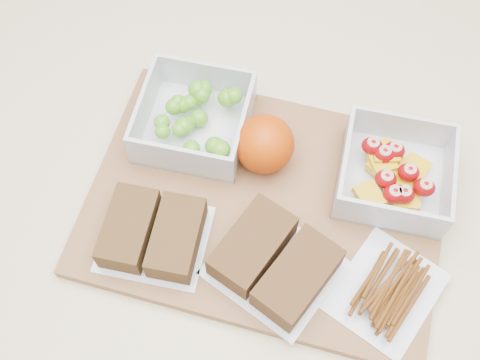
{
  "coord_description": "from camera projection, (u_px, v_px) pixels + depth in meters",
  "views": [
    {
      "loc": [
        0.06,
        -0.31,
        1.57
      ],
      "look_at": [
        -0.01,
        0.02,
        0.93
      ],
      "focal_mm": 45.0,
      "sensor_mm": 36.0,
      "label": 1
    }
  ],
  "objects": [
    {
      "name": "sandwich_bag_center",
      "position": [
        275.0,
        262.0,
        0.67
      ],
      "size": [
        0.17,
        0.16,
        0.04
      ],
      "color": "silver",
      "rests_on": "cutting_board"
    },
    {
      "name": "fruit_container",
      "position": [
        394.0,
        174.0,
        0.71
      ],
      "size": [
        0.13,
        0.13,
        0.05
      ],
      "color": "silver",
      "rests_on": "cutting_board"
    },
    {
      "name": "sandwich_bag_left",
      "position": [
        153.0,
        233.0,
        0.68
      ],
      "size": [
        0.12,
        0.11,
        0.04
      ],
      "color": "silver",
      "rests_on": "cutting_board"
    },
    {
      "name": "counter",
      "position": [
        245.0,
        304.0,
        1.14
      ],
      "size": [
        1.2,
        0.9,
        0.9
      ],
      "primitive_type": "cube",
      "color": "beige",
      "rests_on": "ground"
    },
    {
      "name": "cutting_board",
      "position": [
        265.0,
        205.0,
        0.73
      ],
      "size": [
        0.43,
        0.32,
        0.02
      ],
      "primitive_type": "cube",
      "rotation": [
        0.0,
        0.0,
        -0.05
      ],
      "color": "brown",
      "rests_on": "counter"
    },
    {
      "name": "ground",
      "position": [
        244.0,
        353.0,
        1.54
      ],
      "size": [
        4.0,
        4.0,
        0.0
      ],
      "primitive_type": "plane",
      "color": "gray",
      "rests_on": "ground"
    },
    {
      "name": "grape_container",
      "position": [
        196.0,
        118.0,
        0.75
      ],
      "size": [
        0.13,
        0.13,
        0.06
      ],
      "color": "silver",
      "rests_on": "cutting_board"
    },
    {
      "name": "orange",
      "position": [
        264.0,
        144.0,
        0.72
      ],
      "size": [
        0.07,
        0.07,
        0.07
      ],
      "primitive_type": "sphere",
      "color": "#C43F04",
      "rests_on": "cutting_board"
    },
    {
      "name": "pretzel_bag",
      "position": [
        389.0,
        288.0,
        0.66
      ],
      "size": [
        0.14,
        0.15,
        0.03
      ],
      "color": "silver",
      "rests_on": "cutting_board"
    }
  ]
}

